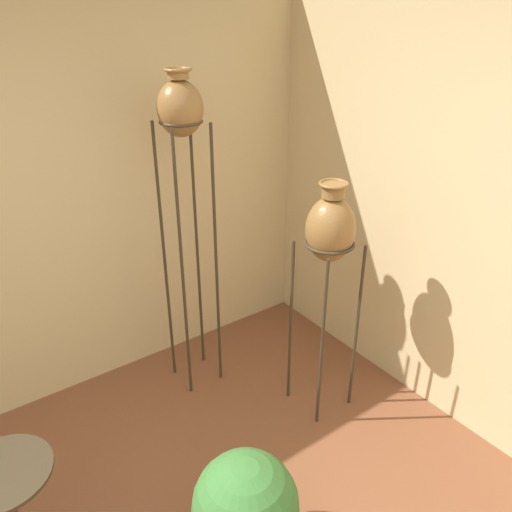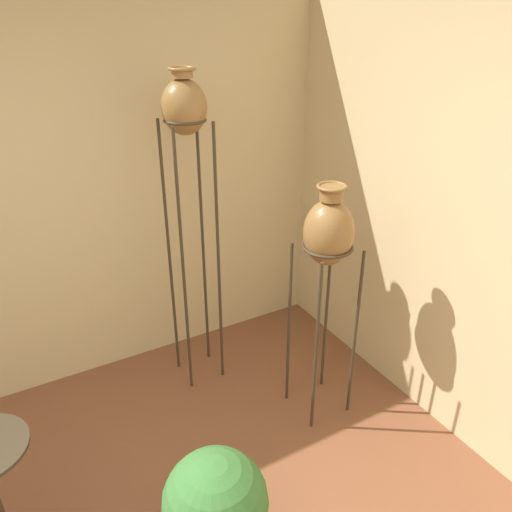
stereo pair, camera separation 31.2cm
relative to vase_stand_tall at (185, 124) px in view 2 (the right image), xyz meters
name	(u,v)px [view 2 (the right image)]	position (x,y,z in m)	size (l,w,h in m)	color
wall_back	(12,207)	(-0.99, 0.45, -0.48)	(8.30, 0.06, 2.70)	#D1B784
vase_stand_tall	(185,124)	(0.00, 0.00, 0.00)	(0.27, 0.27, 2.15)	#382D1E
vase_stand_medium	(328,237)	(0.55, -0.72, -0.57)	(0.32, 0.32, 1.57)	#382D1E
potted_plant	(216,509)	(-0.50, -1.35, -1.48)	(0.50, 0.50, 0.65)	#B26647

